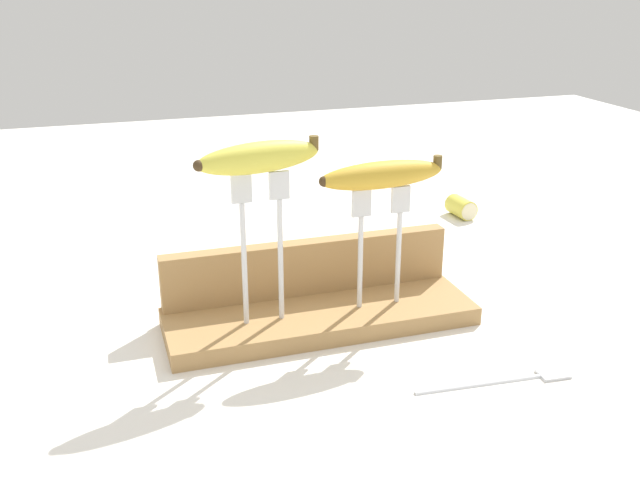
{
  "coord_description": "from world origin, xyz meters",
  "views": [
    {
      "loc": [
        -0.28,
        -0.86,
        0.47
      ],
      "look_at": [
        0.0,
        0.0,
        0.12
      ],
      "focal_mm": 40.93,
      "sensor_mm": 36.0,
      "label": 1
    }
  ],
  "objects_px": {
    "fork_fallen_near": "(513,378)",
    "banana_chunk_far": "(313,258)",
    "banana_raised_right": "(382,175)",
    "banana_chunk_near": "(461,207)",
    "fork_stand_left": "(262,235)",
    "banana_raised_left": "(259,157)",
    "fork_stand_right": "(380,236)"
  },
  "relations": [
    {
      "from": "banana_raised_right",
      "to": "fork_stand_left",
      "type": "bearing_deg",
      "value": 180.0
    },
    {
      "from": "fork_stand_left",
      "to": "banana_chunk_near",
      "type": "bearing_deg",
      "value": 36.77
    },
    {
      "from": "fork_stand_right",
      "to": "fork_fallen_near",
      "type": "xyz_separation_m",
      "value": [
        0.09,
        -0.2,
        -0.12
      ]
    },
    {
      "from": "fork_stand_right",
      "to": "banana_chunk_near",
      "type": "bearing_deg",
      "value": 48.28
    },
    {
      "from": "banana_raised_right",
      "to": "fork_fallen_near",
      "type": "distance_m",
      "value": 0.3
    },
    {
      "from": "fork_stand_left",
      "to": "banana_raised_left",
      "type": "bearing_deg",
      "value": -167.75
    },
    {
      "from": "banana_raised_left",
      "to": "banana_chunk_far",
      "type": "xyz_separation_m",
      "value": [
        0.13,
        0.2,
        -0.23
      ]
    },
    {
      "from": "banana_raised_left",
      "to": "banana_chunk_near",
      "type": "relative_size",
      "value": 2.67
    },
    {
      "from": "fork_fallen_near",
      "to": "banana_chunk_far",
      "type": "distance_m",
      "value": 0.42
    },
    {
      "from": "fork_stand_right",
      "to": "banana_raised_left",
      "type": "xyz_separation_m",
      "value": [
        -0.16,
        -0.0,
        0.12
      ]
    },
    {
      "from": "banana_raised_left",
      "to": "banana_chunk_far",
      "type": "height_order",
      "value": "banana_raised_left"
    },
    {
      "from": "fork_stand_left",
      "to": "fork_stand_right",
      "type": "height_order",
      "value": "fork_stand_left"
    },
    {
      "from": "fork_stand_right",
      "to": "banana_raised_right",
      "type": "height_order",
      "value": "banana_raised_right"
    },
    {
      "from": "fork_stand_left",
      "to": "banana_chunk_near",
      "type": "relative_size",
      "value": 3.19
    },
    {
      "from": "fork_stand_left",
      "to": "banana_chunk_near",
      "type": "height_order",
      "value": "fork_stand_left"
    },
    {
      "from": "banana_chunk_near",
      "to": "banana_chunk_far",
      "type": "bearing_deg",
      "value": -155.94
    },
    {
      "from": "banana_raised_left",
      "to": "banana_chunk_far",
      "type": "bearing_deg",
      "value": 57.41
    },
    {
      "from": "fork_stand_left",
      "to": "fork_stand_right",
      "type": "bearing_deg",
      "value": 0.0
    },
    {
      "from": "banana_raised_left",
      "to": "banana_chunk_near",
      "type": "xyz_separation_m",
      "value": [
        0.49,
        0.36,
        -0.23
      ]
    },
    {
      "from": "banana_raised_right",
      "to": "banana_chunk_far",
      "type": "relative_size",
      "value": 3.57
    },
    {
      "from": "fork_fallen_near",
      "to": "banana_chunk_near",
      "type": "relative_size",
      "value": 3.11
    },
    {
      "from": "fork_fallen_near",
      "to": "banana_chunk_far",
      "type": "xyz_separation_m",
      "value": [
        -0.13,
        0.4,
        0.01
      ]
    },
    {
      "from": "fork_stand_left",
      "to": "fork_stand_right",
      "type": "xyz_separation_m",
      "value": [
        0.16,
        0.0,
        -0.02
      ]
    },
    {
      "from": "banana_raised_right",
      "to": "banana_chunk_near",
      "type": "relative_size",
      "value": 2.86
    },
    {
      "from": "fork_fallen_near",
      "to": "banana_chunk_near",
      "type": "xyz_separation_m",
      "value": [
        0.23,
        0.56,
        0.02
      ]
    },
    {
      "from": "fork_stand_left",
      "to": "banana_chunk_far",
      "type": "height_order",
      "value": "fork_stand_left"
    },
    {
      "from": "banana_raised_right",
      "to": "banana_chunk_far",
      "type": "bearing_deg",
      "value": 98.74
    },
    {
      "from": "fork_fallen_near",
      "to": "banana_chunk_near",
      "type": "bearing_deg",
      "value": 67.74
    },
    {
      "from": "banana_raised_right",
      "to": "banana_chunk_far",
      "type": "xyz_separation_m",
      "value": [
        -0.03,
        0.2,
        -0.19
      ]
    },
    {
      "from": "fork_fallen_near",
      "to": "banana_chunk_far",
      "type": "bearing_deg",
      "value": 107.32
    },
    {
      "from": "banana_raised_left",
      "to": "fork_fallen_near",
      "type": "distance_m",
      "value": 0.4
    },
    {
      "from": "fork_stand_left",
      "to": "banana_chunk_far",
      "type": "distance_m",
      "value": 0.27
    }
  ]
}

